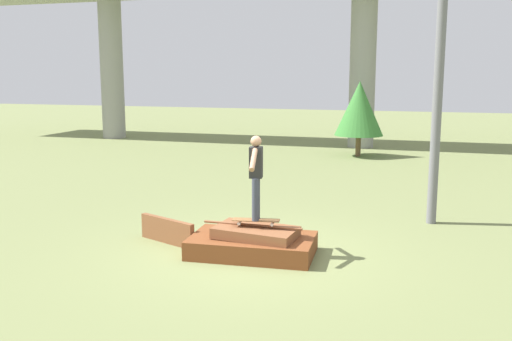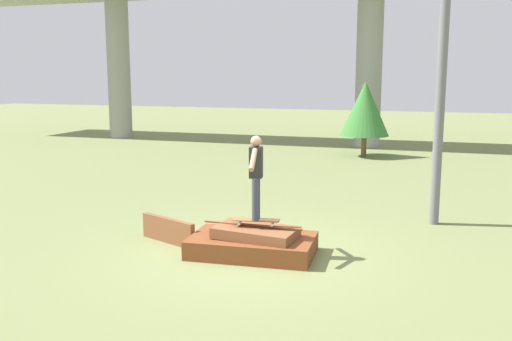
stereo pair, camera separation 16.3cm
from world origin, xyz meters
name	(u,v)px [view 2 (the right image)]	position (x,y,z in m)	size (l,w,h in m)	color
ground_plane	(252,254)	(0.00, 0.00, 0.00)	(80.00, 80.00, 0.00)	olive
scrap_pile	(253,243)	(0.01, -0.01, 0.22)	(2.26, 1.43, 0.56)	brown
scrap_plank_loose	(168,230)	(-1.75, 0.20, 0.24)	(1.30, 0.61, 0.47)	brown
skateboard	(256,220)	(0.07, -0.01, 0.64)	(0.85, 0.36, 0.09)	brown
skater	(256,172)	(0.07, -0.01, 1.49)	(0.28, 1.15, 1.47)	#383D4C
utility_pole	(444,37)	(3.02, 3.19, 3.89)	(1.30, 0.20, 7.53)	slate
tree_behind_left	(365,109)	(0.25, 12.73, 1.84)	(1.86, 1.86, 2.88)	brown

